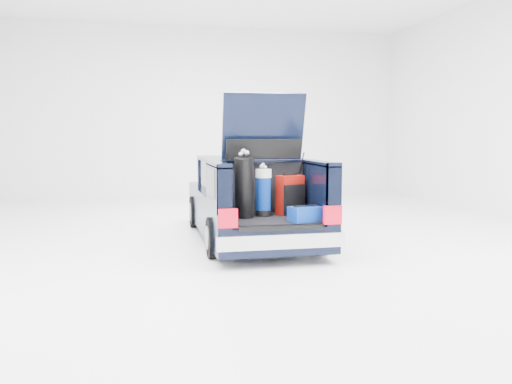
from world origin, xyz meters
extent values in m
plane|color=white|center=(0.00, 0.00, 0.00)|extent=(14.00, 14.00, 0.00)
cube|color=black|center=(0.00, 0.65, 0.50)|extent=(1.75, 3.00, 0.70)
cube|color=black|center=(0.00, 2.22, 0.40)|extent=(1.70, 0.30, 0.50)
cube|color=#B3B3BA|center=(0.00, 2.36, 0.33)|extent=(1.72, 0.10, 0.22)
cube|color=black|center=(0.00, 0.15, 1.12)|extent=(1.55, 1.95, 0.54)
cube|color=black|center=(0.00, 0.15, 1.41)|extent=(1.62, 2.05, 0.06)
cube|color=black|center=(0.00, -1.50, 0.35)|extent=(1.75, 1.30, 0.40)
cube|color=black|center=(0.00, -1.48, 0.57)|extent=(1.32, 1.18, 0.05)
cube|color=black|center=(-0.78, -1.50, 0.97)|extent=(0.20, 1.30, 0.85)
cube|color=black|center=(0.78, -1.50, 0.97)|extent=(0.20, 1.30, 0.85)
cube|color=black|center=(-0.78, -1.50, 1.41)|extent=(0.20, 1.30, 0.06)
cube|color=black|center=(0.78, -1.50, 1.41)|extent=(0.20, 1.30, 0.06)
cube|color=black|center=(0.00, -0.88, 0.97)|extent=(1.36, 0.08, 0.84)
cube|color=#B3B3BA|center=(0.00, -2.18, 0.38)|extent=(1.80, 0.12, 0.20)
cube|color=#9E0617|center=(-0.74, -2.15, 0.72)|extent=(0.26, 0.07, 0.26)
cube|color=#9E0617|center=(0.74, -2.15, 0.72)|extent=(0.26, 0.07, 0.26)
cube|color=black|center=(0.00, -2.15, 0.56)|extent=(1.20, 0.06, 0.06)
cube|color=black|center=(0.00, -1.05, 1.96)|extent=(1.28, 0.33, 1.03)
cube|color=black|center=(0.00, -1.01, 2.10)|extent=(0.95, 0.17, 0.54)
cylinder|color=black|center=(-0.82, 1.45, 0.31)|extent=(0.20, 0.62, 0.62)
cylinder|color=slate|center=(-0.82, 1.45, 0.31)|extent=(0.23, 0.36, 0.36)
cylinder|color=black|center=(0.82, 1.45, 0.31)|extent=(0.20, 0.62, 0.62)
cylinder|color=slate|center=(0.82, 1.45, 0.31)|extent=(0.23, 0.36, 0.36)
cylinder|color=black|center=(-0.82, -1.35, 0.31)|extent=(0.20, 0.62, 0.62)
cylinder|color=slate|center=(-0.82, -1.35, 0.31)|extent=(0.23, 0.36, 0.36)
cylinder|color=black|center=(0.82, -1.35, 0.31)|extent=(0.20, 0.62, 0.62)
cylinder|color=slate|center=(0.82, -1.35, 0.31)|extent=(0.23, 0.36, 0.36)
cube|color=#6B0803|center=(0.39, -1.20, 0.91)|extent=(0.45, 0.37, 0.61)
cube|color=black|center=(0.39, -1.20, 1.23)|extent=(0.25, 0.14, 0.03)
cube|color=black|center=(0.39, -1.32, 0.84)|extent=(0.38, 0.17, 0.47)
cylinder|color=black|center=(-0.38, -1.44, 1.05)|extent=(0.39, 0.48, 0.94)
cube|color=white|center=(-0.38, -1.32, 1.09)|extent=(0.11, 0.05, 0.32)
sphere|color=#99999E|center=(-0.42, -1.42, 1.55)|extent=(0.08, 0.08, 0.08)
sphere|color=#99999E|center=(-0.35, -1.48, 1.57)|extent=(0.08, 0.08, 0.08)
cylinder|color=black|center=(-0.05, -1.26, 0.65)|extent=(0.28, 0.28, 0.09)
cylinder|color=navy|center=(-0.05, -1.26, 0.94)|extent=(0.26, 0.26, 0.51)
cylinder|color=white|center=(-0.05, -1.26, 1.25)|extent=(0.28, 0.28, 0.13)
sphere|color=#99999E|center=(-0.02, -1.24, 1.34)|extent=(0.06, 0.06, 0.06)
sphere|color=#99999E|center=(-0.05, -1.22, 1.38)|extent=(0.06, 0.06, 0.06)
cube|color=navy|center=(0.42, -1.90, 0.71)|extent=(0.50, 0.39, 0.21)
cylinder|color=black|center=(0.42, -1.90, 0.82)|extent=(0.38, 0.12, 0.02)
camera|label=1|loc=(-1.88, -9.25, 1.83)|focal=38.00mm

